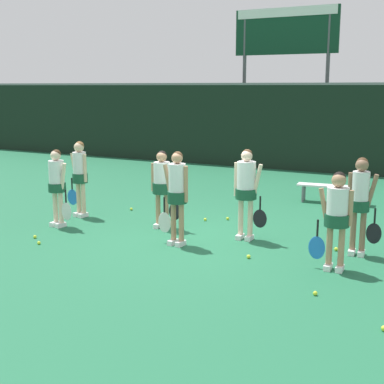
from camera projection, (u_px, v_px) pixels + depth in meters
name	position (u px, v px, depth m)	size (l,w,h in m)	color
ground_plane	(192.00, 239.00, 10.44)	(140.00, 140.00, 0.00)	#216642
fence_windscreen	(316.00, 128.00, 18.20)	(60.00, 0.08, 3.04)	black
scoreboard	(285.00, 43.00, 20.10)	(3.99, 0.15, 5.80)	#515156
bench_courtside	(333.00, 188.00, 13.54)	(1.80, 0.55, 0.46)	silver
player_0	(57.00, 181.00, 11.18)	(0.63, 0.37, 1.64)	beige
player_1	(177.00, 190.00, 9.84)	(0.64, 0.37, 1.76)	tan
player_2	(337.00, 212.00, 8.48)	(0.67, 0.40, 1.61)	tan
player_3	(80.00, 172.00, 12.03)	(0.63, 0.34, 1.72)	beige
player_4	(162.00, 183.00, 11.06)	(0.66, 0.39, 1.63)	tan
player_5	(246.00, 186.00, 10.20)	(0.68, 0.41, 1.76)	beige
player_6	(360.00, 198.00, 9.25)	(0.61, 0.34, 1.73)	#8C664C
tennis_ball_0	(336.00, 249.00, 9.66)	(0.07, 0.07, 0.07)	#CCE033
tennis_ball_2	(131.00, 209.00, 12.81)	(0.07, 0.07, 0.07)	#CCE033
tennis_ball_3	(249.00, 257.00, 9.23)	(0.07, 0.07, 0.07)	#CCE033
tennis_ball_4	(384.00, 328.00, 6.50)	(0.07, 0.07, 0.07)	#CCE033
tennis_ball_5	(35.00, 237.00, 10.45)	(0.07, 0.07, 0.07)	#CCE033
tennis_ball_6	(39.00, 243.00, 10.05)	(0.06, 0.06, 0.06)	#CCE033
tennis_ball_7	(228.00, 218.00, 11.89)	(0.07, 0.07, 0.07)	#CCE033
tennis_ball_8	(315.00, 293.00, 7.61)	(0.07, 0.07, 0.07)	#CCE033
tennis_ball_10	(205.00, 219.00, 11.81)	(0.07, 0.07, 0.07)	#CCE033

